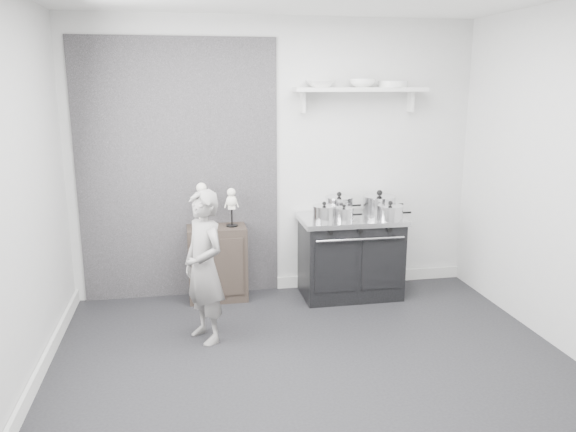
% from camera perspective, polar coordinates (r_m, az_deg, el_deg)
% --- Properties ---
extents(ground, '(4.00, 4.00, 0.00)m').
position_cam_1_polar(ground, '(4.29, 2.97, -15.65)').
color(ground, black).
rests_on(ground, ground).
extents(room_shell, '(4.02, 3.62, 2.71)m').
position_cam_1_polar(room_shell, '(3.91, 1.48, 6.85)').
color(room_shell, beige).
rests_on(room_shell, ground).
extents(wall_shelf, '(1.30, 0.26, 0.24)m').
position_cam_1_polar(wall_shelf, '(5.59, 7.33, 12.52)').
color(wall_shelf, silver).
rests_on(wall_shelf, room_shell).
extents(stove, '(1.01, 0.63, 0.81)m').
position_cam_1_polar(stove, '(5.62, 6.34, -4.05)').
color(stove, black).
rests_on(stove, ground).
extents(side_cabinet, '(0.56, 0.33, 0.73)m').
position_cam_1_polar(side_cabinet, '(5.54, -7.17, -4.78)').
color(side_cabinet, black).
rests_on(side_cabinet, ground).
extents(child, '(0.49, 0.55, 1.26)m').
position_cam_1_polar(child, '(4.60, -8.51, -5.15)').
color(child, gray).
rests_on(child, ground).
extents(pot_front_left, '(0.31, 0.22, 0.19)m').
position_cam_1_polar(pot_front_left, '(5.31, 3.70, 0.30)').
color(pot_front_left, silver).
rests_on(pot_front_left, stove).
extents(pot_back_left, '(0.37, 0.28, 0.23)m').
position_cam_1_polar(pot_back_left, '(5.59, 5.20, 1.10)').
color(pot_back_left, silver).
rests_on(pot_back_left, stove).
extents(pot_back_right, '(0.42, 0.33, 0.24)m').
position_cam_1_polar(pot_back_right, '(5.68, 9.25, 1.18)').
color(pot_back_right, silver).
rests_on(pot_back_right, stove).
extents(pot_front_right, '(0.34, 0.25, 0.18)m').
position_cam_1_polar(pot_front_right, '(5.43, 10.33, 0.36)').
color(pot_front_right, silver).
rests_on(pot_front_right, stove).
extents(pot_front_center, '(0.27, 0.18, 0.16)m').
position_cam_1_polar(pot_front_center, '(5.32, 5.70, 0.19)').
color(pot_front_center, silver).
rests_on(pot_front_center, stove).
extents(skeleton_full, '(0.14, 0.09, 0.50)m').
position_cam_1_polar(skeleton_full, '(5.37, -8.74, 1.44)').
color(skeleton_full, white).
rests_on(skeleton_full, side_cabinet).
extents(skeleton_torso, '(0.12, 0.08, 0.43)m').
position_cam_1_polar(skeleton_torso, '(5.40, -5.76, 1.18)').
color(skeleton_torso, white).
rests_on(skeleton_torso, side_cabinet).
extents(bowl_large, '(0.28, 0.28, 0.07)m').
position_cam_1_polar(bowl_large, '(5.47, 3.33, 13.28)').
color(bowl_large, white).
rests_on(bowl_large, wall_shelf).
extents(bowl_small, '(0.25, 0.25, 0.08)m').
position_cam_1_polar(bowl_small, '(5.59, 7.57, 13.24)').
color(bowl_small, white).
rests_on(bowl_small, wall_shelf).
extents(plate_stack, '(0.28, 0.28, 0.06)m').
position_cam_1_polar(plate_stack, '(5.69, 10.62, 13.04)').
color(plate_stack, silver).
rests_on(plate_stack, wall_shelf).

